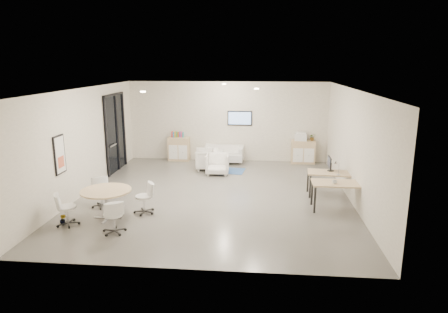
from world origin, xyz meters
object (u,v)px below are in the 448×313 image
Objects in this scene: sideboard_right at (303,152)px; desk_rear at (331,175)px; loveseat at (224,155)px; round_table at (106,193)px; sideboard_left at (179,149)px; desk_front at (340,185)px; armchair_left at (207,158)px; armchair_right at (217,163)px.

sideboard_right is 3.98m from desk_rear.
sideboard_right is 0.64× the size of desk_rear.
sideboard_right is at bearing 101.94° from desk_rear.
desk_rear is (3.60, -3.81, 0.34)m from loveseat.
loveseat is 5.25m from desk_rear.
round_table is at bearing -108.25° from loveseat.
desk_rear is (5.46, -3.95, 0.17)m from sideboard_left.
loveseat is at bearing 126.23° from desk_front.
armchair_left is 5.70m from desk_front.
sideboard_right is (5.02, -0.00, -0.02)m from sideboard_left.
round_table is (-5.60, -6.37, 0.24)m from sideboard_right.
armchair_left is at bearing 137.40° from desk_front.
sideboard_right is 0.72× the size of round_table.
sideboard_left is 2.62m from armchair_right.
sideboard_right is 0.58× the size of loveseat.
sideboard_left is 1.14× the size of armchair_left.
armchair_right is at bearing 156.44° from desk_rear.
sideboard_left is at bearing -140.36° from armchair_left.
sideboard_right is at bearing -0.01° from sideboard_left.
armchair_left is 5.45m from round_table.
loveseat is 1.08× the size of desk_front.
round_table is at bearing -26.81° from armchair_left.
sideboard_right reaches higher than desk_rear.
desk_front is at bearing -83.44° from desk_rear.
desk_rear is (4.14, -2.68, 0.23)m from armchair_left.
loveseat is 6.19m from desk_front.
round_table reaches higher than loveseat.
armchair_left is 0.79m from armchair_right.
round_table is (-6.06, -1.22, 0.01)m from desk_front.
sideboard_right is at bearing 48.71° from round_table.
sideboard_left is 5.02m from sideboard_right.
sideboard_left reaches higher than loveseat.
sideboard_right is at bearing 102.59° from armchair_left.
desk_front is at bearing 11.40° from round_table.
sideboard_right is at bearing 95.51° from desk_front.
desk_rear is 1.20m from desk_front.
armchair_right is (-0.07, -1.76, 0.10)m from loveseat.
sideboard_left reaches higher than desk_front.
sideboard_right is 3.75m from armchair_right.
armchair_right is 4.92m from desk_front.
sideboard_right reaches higher than round_table.
sideboard_right reaches higher than armchair_right.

